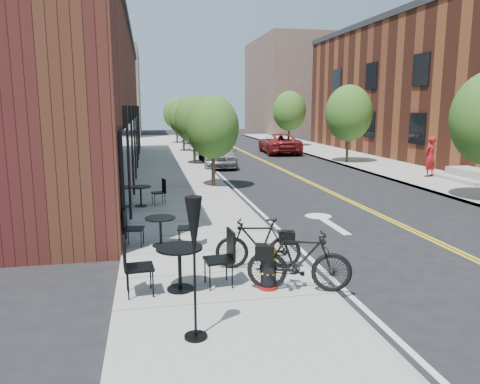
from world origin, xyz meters
TOP-DOWN VIEW (x-y plane):
  - ground at (0.00, 0.00)m, footprint 120.00×120.00m
  - sidewalk_near at (-2.00, 10.00)m, footprint 4.00×70.00m
  - sidewalk_far at (10.00, 10.00)m, footprint 4.00×70.00m
  - building_near at (-6.50, 14.00)m, footprint 5.00×28.00m
  - bg_building_left at (-8.00, 48.00)m, footprint 8.00×14.00m
  - bg_building_right at (16.00, 50.00)m, footprint 10.00×16.00m
  - tree_near_a at (-0.60, 9.00)m, footprint 2.20×2.20m
  - tree_near_b at (-0.60, 17.00)m, footprint 2.30×2.30m
  - tree_near_c at (-0.60, 25.00)m, footprint 2.10×2.10m
  - tree_near_d at (-0.60, 33.00)m, footprint 2.40×2.40m
  - tree_far_b at (8.60, 16.00)m, footprint 2.80×2.80m
  - tree_far_c at (8.60, 28.00)m, footprint 2.80×2.80m
  - fire_hydrant at (-1.19, -2.54)m, footprint 0.47×0.47m
  - bicycle_left at (-1.12, -1.44)m, footprint 1.86×0.83m
  - bicycle_right at (-0.66, -2.76)m, footprint 2.00×1.10m
  - bistro_set_a at (-2.81, -2.29)m, footprint 2.01×0.93m
  - bistro_set_b at (-3.08, 0.58)m, footprint 1.75×0.84m
  - bistro_set_c at (-3.60, 5.37)m, footprint 1.70×0.86m
  - patio_umbrella at (-2.72, -4.18)m, footprint 0.34×0.34m
  - parked_car_a at (0.80, 16.17)m, footprint 2.42×4.80m
  - parked_car_b at (0.80, 20.75)m, footprint 1.99×4.94m
  - parked_car_c at (1.60, 24.83)m, footprint 2.65×5.55m
  - parked_car_far at (6.30, 22.89)m, footprint 2.81×5.47m
  - pedestrian at (9.97, 9.55)m, footprint 0.83×0.69m

SIDE VIEW (x-z plane):
  - ground at x=0.00m, z-range 0.00..0.00m
  - sidewalk_near at x=-2.00m, z-range 0.00..0.12m
  - sidewalk_far at x=10.00m, z-range 0.00..0.12m
  - fire_hydrant at x=-1.19m, z-range 0.10..0.96m
  - bistro_set_c at x=-3.60m, z-range 0.12..1.01m
  - bistro_set_b at x=-3.08m, z-range 0.12..1.05m
  - bistro_set_a at x=-2.81m, z-range 0.12..1.20m
  - bicycle_left at x=-1.12m, z-range 0.12..1.20m
  - bicycle_right at x=-0.66m, z-range 0.12..1.28m
  - parked_car_far at x=6.30m, z-range 0.00..1.48m
  - parked_car_c at x=1.60m, z-range 0.00..1.56m
  - parked_car_a at x=0.80m, z-range 0.00..1.57m
  - parked_car_b at x=0.80m, z-range 0.00..1.60m
  - pedestrian at x=9.97m, z-range 0.12..2.06m
  - patio_umbrella at x=-2.72m, z-range 0.58..2.71m
  - tree_near_c at x=-0.60m, z-range 0.69..4.37m
  - tree_near_a at x=-0.60m, z-range 0.70..4.51m
  - tree_near_b at x=-0.60m, z-range 0.72..4.70m
  - tree_near_d at x=-0.60m, z-range 0.73..4.85m
  - tree_far_b at x=8.60m, z-range 0.75..5.37m
  - tree_far_c at x=8.60m, z-range 0.75..5.37m
  - building_near at x=-6.50m, z-range 0.00..7.00m
  - bg_building_left at x=-8.00m, z-range 0.00..10.00m
  - bg_building_right at x=16.00m, z-range 0.00..12.00m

